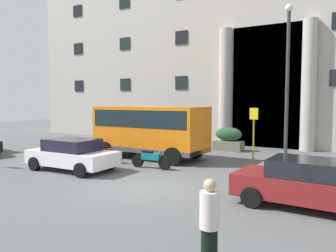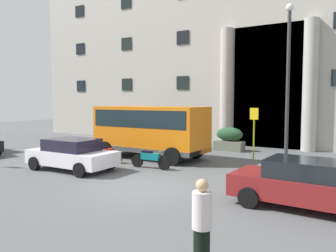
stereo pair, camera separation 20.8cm
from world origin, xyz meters
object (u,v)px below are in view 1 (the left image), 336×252
object	(u,v)px
hedge_planter_east	(147,134)
parked_sedan_second	(72,154)
hedge_planter_west	(228,139)
bus_stop_sign	(254,128)
orange_minibus	(150,127)
pedestrian_man_crossing	(209,227)
parked_compact_extra	(313,184)
motorcycle_far_end	(150,159)
lamppost_plaza_centre	(288,71)
scooter_by_planter	(105,154)

from	to	relation	value
hedge_planter_east	parked_sedan_second	world-z (taller)	hedge_planter_east
hedge_planter_west	bus_stop_sign	bearing A→B (deg)	-49.88
hedge_planter_west	parked_sedan_second	size ratio (longest dim) A/B	0.43
orange_minibus	pedestrian_man_crossing	distance (m)	12.71
parked_compact_extra	motorcycle_far_end	size ratio (longest dim) A/B	2.23
hedge_planter_east	parked_compact_extra	size ratio (longest dim) A/B	0.47
hedge_planter_east	parked_compact_extra	bearing A→B (deg)	-37.62
orange_minibus	pedestrian_man_crossing	bearing A→B (deg)	-50.36
hedge_planter_east	bus_stop_sign	bearing A→B (deg)	-17.33
hedge_planter_east	motorcycle_far_end	world-z (taller)	hedge_planter_east
orange_minibus	parked_compact_extra	bearing A→B (deg)	-27.33
orange_minibus	lamppost_plaza_centre	size ratio (longest dim) A/B	0.78
hedge_planter_west	parked_sedan_second	distance (m)	10.24
pedestrian_man_crossing	scooter_by_planter	bearing A→B (deg)	-57.39
motorcycle_far_end	scooter_by_planter	bearing A→B (deg)	175.86
scooter_by_planter	motorcycle_far_end	bearing A→B (deg)	-12.33
parked_compact_extra	motorcycle_far_end	distance (m)	7.76
bus_stop_sign	motorcycle_far_end	world-z (taller)	bus_stop_sign
hedge_planter_east	scooter_by_planter	distance (m)	7.36
pedestrian_man_crossing	lamppost_plaza_centre	world-z (taller)	lamppost_plaza_centre
motorcycle_far_end	pedestrian_man_crossing	distance (m)	9.78
motorcycle_far_end	pedestrian_man_crossing	size ratio (longest dim) A/B	1.16
hedge_planter_west	hedge_planter_east	distance (m)	6.11
parked_compact_extra	pedestrian_man_crossing	size ratio (longest dim) A/B	2.59
pedestrian_man_crossing	lamppost_plaza_centre	distance (m)	13.60
lamppost_plaza_centre	scooter_by_planter	bearing A→B (deg)	-145.22
motorcycle_far_end	pedestrian_man_crossing	world-z (taller)	pedestrian_man_crossing
hedge_planter_west	orange_minibus	bearing A→B (deg)	-119.04
hedge_planter_east	lamppost_plaza_centre	xyz separation A→B (m)	(9.98, -1.59, 3.95)
motorcycle_far_end	scooter_by_planter	world-z (taller)	same
parked_sedan_second	orange_minibus	bearing A→B (deg)	74.14
bus_stop_sign	hedge_planter_east	size ratio (longest dim) A/B	1.29
hedge_planter_west	motorcycle_far_end	size ratio (longest dim) A/B	0.88
parked_sedan_second	scooter_by_planter	bearing A→B (deg)	89.02
orange_minibus	scooter_by_planter	size ratio (longest dim) A/B	3.32
bus_stop_sign	scooter_by_planter	bearing A→B (deg)	-145.81
hedge_planter_east	motorcycle_far_end	bearing A→B (deg)	-54.83
hedge_planter_west	lamppost_plaza_centre	distance (m)	5.86
motorcycle_far_end	lamppost_plaza_centre	world-z (taller)	lamppost_plaza_centre
orange_minibus	hedge_planter_east	size ratio (longest dim) A/B	2.92
hedge_planter_east	lamppost_plaza_centre	world-z (taller)	lamppost_plaza_centre
parked_sedan_second	motorcycle_far_end	world-z (taller)	parked_sedan_second
parked_sedan_second	motorcycle_far_end	size ratio (longest dim) A/B	2.04
scooter_by_planter	lamppost_plaza_centre	bearing A→B (deg)	23.86
orange_minibus	parked_sedan_second	world-z (taller)	orange_minibus
bus_stop_sign	pedestrian_man_crossing	xyz separation A→B (m)	(2.71, -11.91, -0.82)
scooter_by_planter	pedestrian_man_crossing	distance (m)	11.85
bus_stop_sign	hedge_planter_east	xyz separation A→B (m)	(-8.57, 2.67, -0.96)
bus_stop_sign	hedge_planter_east	bearing A→B (deg)	162.67
parked_compact_extra	lamppost_plaza_centre	world-z (taller)	lamppost_plaza_centre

